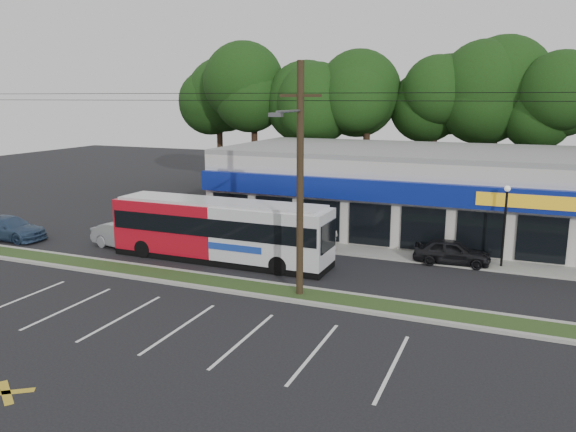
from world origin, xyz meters
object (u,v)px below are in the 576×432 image
(utility_pole, at_px, (296,173))
(lamp_post, at_px, (505,217))
(pedestrian_b, at_px, (332,237))
(car_silver, at_px, (127,236))
(pedestrian_a, at_px, (329,239))
(car_dark, at_px, (452,252))
(metrobus, at_px, (220,229))
(car_blue, at_px, (9,228))

(utility_pole, distance_m, lamp_post, 11.67)
(lamp_post, distance_m, pedestrian_b, 9.18)
(car_silver, relative_size, pedestrian_b, 2.84)
(pedestrian_a, xyz_separation_m, pedestrian_b, (0.01, 0.47, -0.01))
(pedestrian_a, bearing_deg, car_dark, 146.85)
(car_dark, bearing_deg, lamp_post, -87.03)
(metrobus, bearing_deg, car_dark, 19.43)
(metrobus, distance_m, car_silver, 6.20)
(metrobus, distance_m, car_blue, 14.26)
(utility_pole, relative_size, car_silver, 10.89)
(car_silver, bearing_deg, pedestrian_a, -61.57)
(pedestrian_a, bearing_deg, car_blue, -23.93)
(pedestrian_b, bearing_deg, metrobus, 26.33)
(pedestrian_a, bearing_deg, metrobus, -1.41)
(utility_pole, xyz_separation_m, pedestrian_b, (-0.82, 7.57, -4.60))
(car_dark, height_order, pedestrian_a, pedestrian_a)
(pedestrian_a, bearing_deg, lamp_post, 147.63)
(car_silver, xyz_separation_m, pedestrian_a, (11.00, 3.51, 0.06))
(car_silver, height_order, car_blue, car_silver)
(metrobus, bearing_deg, lamp_post, 17.37)
(car_blue, relative_size, pedestrian_b, 3.02)
(metrobus, xyz_separation_m, pedestrian_a, (4.87, 3.53, -0.89))
(utility_pole, xyz_separation_m, car_silver, (-11.83, 3.59, -4.66))
(metrobus, xyz_separation_m, car_blue, (-14.19, -1.00, -1.00))
(utility_pole, xyz_separation_m, car_dark, (5.73, 7.57, -4.75))
(lamp_post, height_order, car_dark, lamp_post)
(utility_pole, bearing_deg, car_silver, 163.13)
(lamp_post, bearing_deg, metrobus, -162.78)
(car_silver, relative_size, car_blue, 0.94)
(metrobus, distance_m, pedestrian_a, 6.08)
(utility_pole, height_order, lamp_post, utility_pole)
(metrobus, distance_m, car_dark, 12.16)
(car_blue, distance_m, pedestrian_a, 19.60)
(lamp_post, height_order, pedestrian_b, lamp_post)
(lamp_post, relative_size, pedestrian_a, 2.59)
(car_dark, distance_m, pedestrian_b, 6.55)
(lamp_post, relative_size, car_blue, 0.87)
(car_dark, xyz_separation_m, car_silver, (-17.56, -3.99, 0.09))
(lamp_post, xyz_separation_m, car_dark, (-2.44, -0.30, -2.01))
(lamp_post, distance_m, car_blue, 28.63)
(car_dark, xyz_separation_m, pedestrian_a, (-6.56, -0.47, 0.16))
(car_dark, distance_m, car_blue, 26.11)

